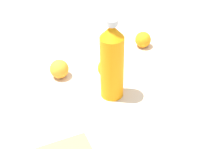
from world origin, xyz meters
TOP-DOWN VIEW (x-y plane):
  - ground_plane at (0.00, 0.00)m, footprint 2.40×2.40m
  - water_bottle at (-0.03, 0.01)m, footprint 0.07×0.07m
  - orange_0 at (0.26, 0.12)m, footprint 0.06×0.06m
  - orange_1 at (0.03, 0.08)m, footprint 0.07×0.07m
  - orange_2 at (-0.09, 0.20)m, footprint 0.06×0.06m

SIDE VIEW (x-z plane):
  - ground_plane at x=0.00m, z-range 0.00..0.00m
  - orange_0 at x=0.26m, z-range 0.00..0.06m
  - orange_2 at x=-0.09m, z-range 0.00..0.06m
  - orange_1 at x=0.03m, z-range 0.00..0.07m
  - water_bottle at x=-0.03m, z-range -0.01..0.26m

